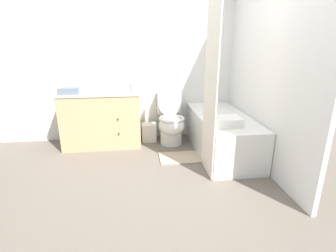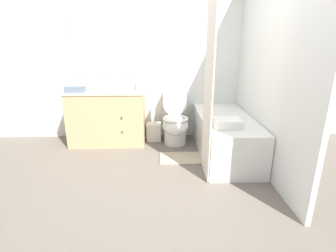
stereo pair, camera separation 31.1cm
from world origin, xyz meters
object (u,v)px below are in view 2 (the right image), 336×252
at_px(sink_faucet, 108,86).
at_px(bath_towel_folded, 227,123).
at_px(wastebasket, 154,132).
at_px(soap_dispenser, 138,85).
at_px(toilet, 175,122).
at_px(bath_mat, 181,158).
at_px(tissue_box, 137,86).
at_px(vanity_cabinet, 108,116).
at_px(bathtub, 225,136).
at_px(hand_towel_folded, 75,89).

relative_size(sink_faucet, bath_towel_folded, 0.44).
height_order(wastebasket, soap_dispenser, soap_dispenser).
bearing_deg(toilet, sink_faucet, 166.24).
xyz_separation_m(bath_towel_folded, bath_mat, (-0.52, 0.29, -0.59)).
bearing_deg(wastebasket, tissue_box, -177.05).
relative_size(vanity_cabinet, bath_towel_folded, 3.57).
xyz_separation_m(sink_faucet, bathtub, (1.69, -0.69, -0.59)).
relative_size(tissue_box, bath_towel_folded, 0.46).
xyz_separation_m(sink_faucet, tissue_box, (0.46, -0.14, 0.01)).
relative_size(vanity_cabinet, sink_faucet, 8.05).
relative_size(tissue_box, hand_towel_folded, 0.56).
bearing_deg(hand_towel_folded, bath_mat, -18.76).
bearing_deg(bath_towel_folded, bathtub, 77.74).
bearing_deg(bath_towel_folded, toilet, 123.49).
xyz_separation_m(vanity_cabinet, hand_towel_folded, (-0.40, -0.14, 0.45)).
height_order(vanity_cabinet, bath_towel_folded, vanity_cabinet).
distance_m(sink_faucet, wastebasket, 1.01).
height_order(toilet, bath_towel_folded, toilet).
xyz_separation_m(sink_faucet, bath_towel_folded, (1.60, -1.11, -0.27)).
bearing_deg(vanity_cabinet, bath_towel_folded, -30.13).
height_order(vanity_cabinet, hand_towel_folded, hand_towel_folded).
bearing_deg(bathtub, tissue_box, 155.76).
bearing_deg(wastebasket, bath_towel_folded, -47.60).
bearing_deg(bath_mat, sink_faucet, 142.50).
height_order(sink_faucet, bath_towel_folded, sink_faucet).
distance_m(toilet, hand_towel_folded, 1.53).
xyz_separation_m(bathtub, hand_towel_folded, (-2.09, 0.37, 0.59)).
xyz_separation_m(vanity_cabinet, toilet, (1.03, -0.07, -0.08)).
bearing_deg(soap_dispenser, wastebasket, 26.25).
relative_size(sink_faucet, soap_dispenser, 0.84).
bearing_deg(toilet, hand_towel_folded, -177.07).
bearing_deg(tissue_box, bathtub, -24.24).
bearing_deg(bath_towel_folded, bath_mat, 151.24).
bearing_deg(vanity_cabinet, bathtub, -16.74).
xyz_separation_m(wastebasket, hand_towel_folded, (-1.10, -0.20, 0.73)).
xyz_separation_m(vanity_cabinet, bathtub, (1.69, -0.51, -0.15)).
height_order(vanity_cabinet, tissue_box, tissue_box).
xyz_separation_m(toilet, bath_mat, (0.05, -0.57, -0.33)).
bearing_deg(toilet, bath_mat, -85.23).
relative_size(soap_dispenser, bath_towel_folded, 0.53).
bearing_deg(vanity_cabinet, soap_dispenser, -5.53).
bearing_deg(bath_mat, wastebasket, 118.42).
xyz_separation_m(hand_towel_folded, bath_towel_folded, (2.00, -0.79, -0.27)).
bearing_deg(soap_dispenser, sink_faucet, 154.45).
height_order(toilet, wastebasket, toilet).
xyz_separation_m(toilet, tissue_box, (-0.57, 0.11, 0.53)).
relative_size(soap_dispenser, bath_mat, 0.30).
relative_size(wastebasket, tissue_box, 1.89).
relative_size(vanity_cabinet, bathtub, 0.73).
height_order(bathtub, bath_mat, bathtub).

